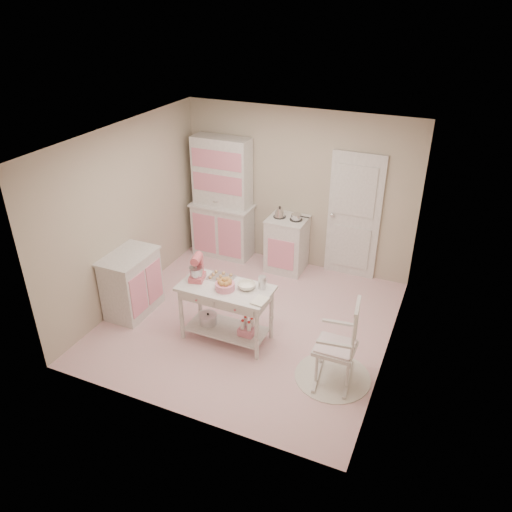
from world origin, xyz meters
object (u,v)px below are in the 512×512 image
(rocking_chair, at_px, (336,341))
(bread_basket, at_px, (225,286))
(base_cabinet, at_px, (132,283))
(work_table, at_px, (226,313))
(hutch, at_px, (222,199))
(stand_mixer, at_px, (197,268))
(stove, at_px, (287,244))

(rocking_chair, distance_m, bread_basket, 1.53)
(base_cabinet, height_order, rocking_chair, rocking_chair)
(rocking_chair, height_order, work_table, rocking_chair)
(hutch, relative_size, base_cabinet, 2.26)
(stand_mixer, height_order, bread_basket, stand_mixer)
(rocking_chair, distance_m, work_table, 1.54)
(stove, distance_m, stand_mixer, 2.17)
(base_cabinet, xyz_separation_m, bread_basket, (1.54, -0.08, 0.39))
(rocking_chair, xyz_separation_m, work_table, (-1.52, 0.18, -0.15))
(rocking_chair, distance_m, stand_mixer, 1.99)
(hutch, bearing_deg, stand_mixer, -71.27)
(hutch, xyz_separation_m, bread_basket, (1.15, -2.17, -0.19))
(base_cabinet, xyz_separation_m, stand_mixer, (1.10, -0.01, 0.51))
(base_cabinet, xyz_separation_m, rocking_chair, (3.03, -0.21, 0.09))
(work_table, bearing_deg, stand_mixer, 177.27)
(stand_mixer, bearing_deg, work_table, -16.56)
(rocking_chair, relative_size, bread_basket, 4.40)
(base_cabinet, height_order, work_table, base_cabinet)
(rocking_chair, bearing_deg, bread_basket, 167.49)
(base_cabinet, relative_size, work_table, 0.77)
(stand_mixer, relative_size, bread_basket, 1.36)
(hutch, height_order, bread_basket, hutch)
(hutch, distance_m, rocking_chair, 3.55)
(stand_mixer, bearing_deg, rocking_chair, -19.77)
(base_cabinet, bearing_deg, work_table, -1.20)
(hutch, height_order, base_cabinet, hutch)
(stove, relative_size, base_cabinet, 1.00)
(hutch, distance_m, base_cabinet, 2.21)
(work_table, xyz_separation_m, stand_mixer, (-0.42, 0.02, 0.57))
(stove, height_order, rocking_chair, rocking_chair)
(hutch, relative_size, bread_basket, 8.32)
(hutch, height_order, stand_mixer, hutch)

